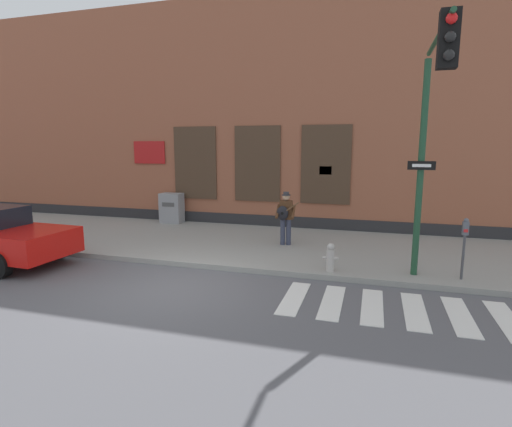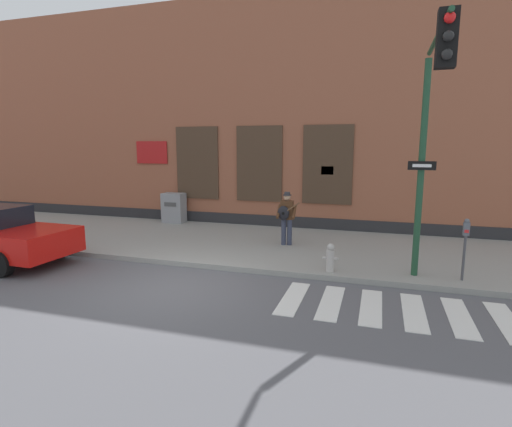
{
  "view_description": "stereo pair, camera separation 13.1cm",
  "coord_description": "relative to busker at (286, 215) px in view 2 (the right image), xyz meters",
  "views": [
    {
      "loc": [
        4.26,
        -7.7,
        3.18
      ],
      "look_at": [
        1.44,
        1.82,
        1.49
      ],
      "focal_mm": 28.0,
      "sensor_mm": 36.0,
      "label": 1
    },
    {
      "loc": [
        4.39,
        -7.66,
        3.18
      ],
      "look_at": [
        1.44,
        1.82,
        1.49
      ],
      "focal_mm": 28.0,
      "sensor_mm": 36.0,
      "label": 2
    }
  ],
  "objects": [
    {
      "name": "ground_plane",
      "position": [
        -1.69,
        -4.13,
        -1.07
      ],
      "size": [
        160.0,
        160.0,
        0.0
      ],
      "primitive_type": "plane",
      "color": "#56565B"
    },
    {
      "name": "traffic_light",
      "position": [
        3.58,
        -3.11,
        2.61
      ],
      "size": [
        0.6,
        3.12,
        5.11
      ],
      "color": "#1E472D",
      "rests_on": "sidewalk"
    },
    {
      "name": "crosswalk",
      "position": [
        3.45,
        -3.91,
        -1.07
      ],
      "size": [
        5.2,
        1.9,
        0.01
      ],
      "color": "silver",
      "rests_on": "ground"
    },
    {
      "name": "parking_meter",
      "position": [
        4.6,
        -2.02,
        0.01
      ],
      "size": [
        0.13,
        0.11,
        1.44
      ],
      "color": "#47474C",
      "rests_on": "sidewalk"
    },
    {
      "name": "fire_hydrant",
      "position": [
        1.63,
        -2.26,
        -0.59
      ],
      "size": [
        0.38,
        0.2,
        0.7
      ],
      "color": "#B2ADA8",
      "rests_on": "sidewalk"
    },
    {
      "name": "utility_box",
      "position": [
        -5.14,
        2.29,
        -0.35
      ],
      "size": [
        0.86,
        0.57,
        1.18
      ],
      "color": "gray",
      "rests_on": "sidewalk"
    },
    {
      "name": "building_backdrop",
      "position": [
        -1.69,
        4.74,
        3.22
      ],
      "size": [
        28.0,
        4.06,
        8.61
      ],
      "color": "#99563D",
      "rests_on": "ground"
    },
    {
      "name": "busker",
      "position": [
        0.0,
        0.0,
        0.0
      ],
      "size": [
        0.73,
        0.55,
        1.65
      ],
      "color": "#33384C",
      "rests_on": "sidewalk"
    },
    {
      "name": "sidewalk",
      "position": [
        -1.69,
        0.07,
        -1.0
      ],
      "size": [
        28.0,
        5.35,
        0.14
      ],
      "color": "gray",
      "rests_on": "ground"
    }
  ]
}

